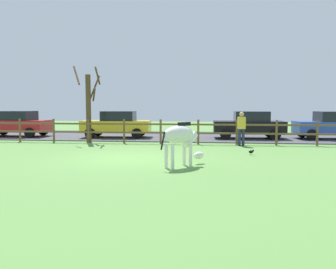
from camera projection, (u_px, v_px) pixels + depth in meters
name	position (u px, v px, depth m)	size (l,w,h in m)	color
ground_plane	(129.00, 158.00, 12.85)	(60.00, 60.00, 0.00)	#5B8C42
parking_asphalt	(164.00, 136.00, 22.04)	(28.00, 7.40, 0.05)	#47474C
paddock_fence	(142.00, 130.00, 17.80)	(21.09, 0.11, 1.24)	brown
bare_tree	(89.00, 105.00, 18.25)	(1.49, 1.49, 4.03)	#513A23
zebra	(181.00, 138.00, 10.96)	(1.40, 1.60, 1.41)	white
crow_on_grass	(251.00, 152.00, 13.70)	(0.21, 0.10, 0.20)	black
parked_car_yellow	(117.00, 124.00, 20.70)	(4.10, 2.10, 1.56)	yellow
parked_car_black	(249.00, 125.00, 20.03)	(4.05, 1.97, 1.56)	black
parked_car_blue	(332.00, 125.00, 19.67)	(4.10, 2.08, 1.56)	#2D4CAD
parked_car_red	(16.00, 123.00, 21.39)	(4.01, 1.91, 1.56)	red
visitor_near_fence	(241.00, 127.00, 16.67)	(0.38, 0.26, 1.64)	#232847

